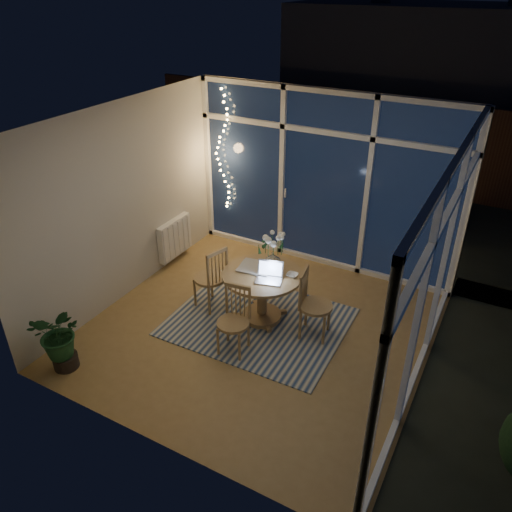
# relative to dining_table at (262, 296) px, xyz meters

# --- Properties ---
(floor) EXTENTS (4.00, 4.00, 0.00)m
(floor) POSITION_rel_dining_table_xyz_m (0.07, -0.23, -0.34)
(floor) COLOR olive
(floor) RESTS_ON ground
(ceiling) EXTENTS (4.00, 4.00, 0.00)m
(ceiling) POSITION_rel_dining_table_xyz_m (0.07, -0.23, 2.26)
(ceiling) COLOR silver
(ceiling) RESTS_ON wall_back
(wall_back) EXTENTS (4.00, 0.04, 2.60)m
(wall_back) POSITION_rel_dining_table_xyz_m (0.07, 1.77, 0.96)
(wall_back) COLOR beige
(wall_back) RESTS_ON floor
(wall_front) EXTENTS (4.00, 0.04, 2.60)m
(wall_front) POSITION_rel_dining_table_xyz_m (0.07, -2.23, 0.96)
(wall_front) COLOR beige
(wall_front) RESTS_ON floor
(wall_left) EXTENTS (0.04, 4.00, 2.60)m
(wall_left) POSITION_rel_dining_table_xyz_m (-1.93, -0.23, 0.96)
(wall_left) COLOR beige
(wall_left) RESTS_ON floor
(wall_right) EXTENTS (0.04, 4.00, 2.60)m
(wall_right) POSITION_rel_dining_table_xyz_m (2.07, -0.23, 0.96)
(wall_right) COLOR beige
(wall_right) RESTS_ON floor
(window_wall_back) EXTENTS (4.00, 0.10, 2.60)m
(window_wall_back) POSITION_rel_dining_table_xyz_m (0.07, 1.73, 0.96)
(window_wall_back) COLOR white
(window_wall_back) RESTS_ON floor
(window_wall_right) EXTENTS (0.10, 4.00, 2.60)m
(window_wall_right) POSITION_rel_dining_table_xyz_m (2.03, -0.23, 0.96)
(window_wall_right) COLOR white
(window_wall_right) RESTS_ON floor
(radiator) EXTENTS (0.10, 0.70, 0.58)m
(radiator) POSITION_rel_dining_table_xyz_m (-1.87, 0.67, 0.06)
(radiator) COLOR white
(radiator) RESTS_ON wall_left
(fairy_lights) EXTENTS (0.24, 0.10, 1.85)m
(fairy_lights) POSITION_rel_dining_table_xyz_m (-1.58, 1.65, 1.18)
(fairy_lights) COLOR #F2BB61
(fairy_lights) RESTS_ON window_wall_back
(garden_patio) EXTENTS (12.00, 6.00, 0.10)m
(garden_patio) POSITION_rel_dining_table_xyz_m (0.57, 4.77, -0.40)
(garden_patio) COLOR black
(garden_patio) RESTS_ON ground
(garden_fence) EXTENTS (11.00, 0.08, 1.80)m
(garden_fence) POSITION_rel_dining_table_xyz_m (0.07, 5.27, 0.56)
(garden_fence) COLOR #3E2216
(garden_fence) RESTS_ON ground
(neighbour_roof) EXTENTS (7.00, 3.00, 2.20)m
(neighbour_roof) POSITION_rel_dining_table_xyz_m (0.37, 8.27, 1.86)
(neighbour_roof) COLOR #363841
(neighbour_roof) RESTS_ON ground
(garden_shrubs) EXTENTS (0.90, 0.90, 0.90)m
(garden_shrubs) POSITION_rel_dining_table_xyz_m (-0.73, 3.17, 0.11)
(garden_shrubs) COLOR black
(garden_shrubs) RESTS_ON ground
(rug) EXTENTS (2.19, 1.77, 0.01)m
(rug) POSITION_rel_dining_table_xyz_m (0.00, -0.10, -0.33)
(rug) COLOR beige
(rug) RESTS_ON floor
(dining_table) EXTENTS (1.02, 1.02, 0.68)m
(dining_table) POSITION_rel_dining_table_xyz_m (0.00, 0.00, 0.00)
(dining_table) COLOR olive
(dining_table) RESTS_ON floor
(chair_left) EXTENTS (0.54, 0.54, 0.93)m
(chair_left) POSITION_rel_dining_table_xyz_m (-0.73, -0.09, 0.13)
(chair_left) COLOR olive
(chair_left) RESTS_ON floor
(chair_right) EXTENTS (0.49, 0.49, 0.92)m
(chair_right) POSITION_rel_dining_table_xyz_m (0.73, 0.00, 0.12)
(chair_right) COLOR olive
(chair_right) RESTS_ON floor
(chair_front) EXTENTS (0.44, 0.44, 0.86)m
(chair_front) POSITION_rel_dining_table_xyz_m (0.01, -0.73, 0.09)
(chair_front) COLOR olive
(chair_front) RESTS_ON floor
(laptop) EXTENTS (0.38, 0.35, 0.23)m
(laptop) POSITION_rel_dining_table_xyz_m (0.14, -0.11, 0.46)
(laptop) COLOR silver
(laptop) RESTS_ON dining_table
(flower_vase) EXTENTS (0.21, 0.21, 0.21)m
(flower_vase) POSITION_rel_dining_table_xyz_m (0.04, 0.22, 0.45)
(flower_vase) COLOR white
(flower_vase) RESTS_ON dining_table
(bowl) EXTENTS (0.15, 0.15, 0.04)m
(bowl) POSITION_rel_dining_table_xyz_m (0.35, 0.12, 0.36)
(bowl) COLOR silver
(bowl) RESTS_ON dining_table
(newspapers) EXTENTS (0.41, 0.32, 0.02)m
(newspapers) POSITION_rel_dining_table_xyz_m (-0.13, 0.09, 0.35)
(newspapers) COLOR silver
(newspapers) RESTS_ON dining_table
(phone) EXTENTS (0.11, 0.07, 0.01)m
(phone) POSITION_rel_dining_table_xyz_m (0.05, -0.15, 0.34)
(phone) COLOR black
(phone) RESTS_ON dining_table
(potted_plant) EXTENTS (0.59, 0.53, 0.76)m
(potted_plant) POSITION_rel_dining_table_xyz_m (-1.53, -1.88, 0.04)
(potted_plant) COLOR #184320
(potted_plant) RESTS_ON floor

